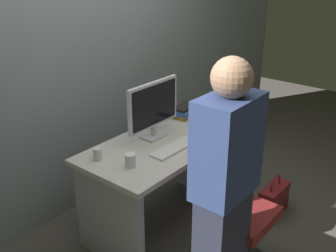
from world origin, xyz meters
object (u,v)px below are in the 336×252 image
office_chair (232,215)px  cup_by_monitor (98,154)px  mouse (197,133)px  cell_phone (212,129)px  person_at_desk (224,194)px  monitor (153,107)px  cup_near_keyboard (130,160)px  desk (163,169)px  keyboard (175,148)px  handbag (274,199)px  book_stack (183,112)px

office_chair → cup_by_monitor: office_chair is taller
mouse → cell_phone: 0.17m
mouse → cup_by_monitor: bearing=159.0°
office_chair → mouse: (0.36, 0.57, 0.34)m
person_at_desk → monitor: size_ratio=3.03×
office_chair → monitor: 1.00m
cup_near_keyboard → mouse: bearing=-4.0°
desk → mouse: bearing=-24.5°
keyboard → cup_near_keyboard: 0.41m
mouse → handbag: mouse is taller
monitor → cup_near_keyboard: (-0.47, -0.19, -0.21)m
office_chair → person_at_desk: 0.57m
cup_near_keyboard → cup_by_monitor: size_ratio=1.06×
keyboard → book_stack: bearing=32.9°
office_chair → person_at_desk: (-0.37, -0.14, 0.41)m
keyboard → cell_phone: keyboard is taller
book_stack → cell_phone: 0.36m
handbag → person_at_desk: bearing=-171.6°
person_at_desk → book_stack: (0.97, 1.02, -0.04)m
desk → person_at_desk: (-0.46, -0.83, 0.33)m
cup_near_keyboard → book_stack: (0.95, 0.27, 0.00)m
desk → keyboard: size_ratio=3.11×
keyboard → cup_by_monitor: bearing=147.4°
cell_phone → handbag: 0.84m
person_at_desk → handbag: 1.37m
mouse → handbag: (0.43, -0.53, -0.63)m
cell_phone → monitor: bearing=155.8°
cup_near_keyboard → handbag: cup_near_keyboard is taller
person_at_desk → mouse: 1.02m
keyboard → monitor: bearing=77.2°
office_chair → cup_by_monitor: 1.04m
cup_by_monitor → cell_phone: bearing=-19.6°
person_at_desk → book_stack: bearing=46.6°
book_stack → monitor: bearing=-171.5°
mouse → cup_near_keyboard: cup_near_keyboard is taller
mouse → cell_phone: (0.16, -0.04, -0.01)m
office_chair → cup_by_monitor: (-0.43, 0.87, 0.37)m
desk → handbag: 1.04m
monitor → cup_near_keyboard: monitor is taller
cup_near_keyboard → cup_by_monitor: 0.26m
desk → book_stack: size_ratio=5.83×
person_at_desk → mouse: person_at_desk is taller
monitor → cup_by_monitor: (-0.54, 0.06, -0.21)m
desk → keyboard: keyboard is taller
keyboard → mouse: (0.32, 0.02, 0.01)m
cup_by_monitor → cell_phone: (0.96, -0.34, -0.04)m
cup_near_keyboard → handbag: size_ratio=0.25×
monitor → mouse: monitor is taller
office_chair → mouse: office_chair is taller
office_chair → cup_near_keyboard: office_chair is taller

